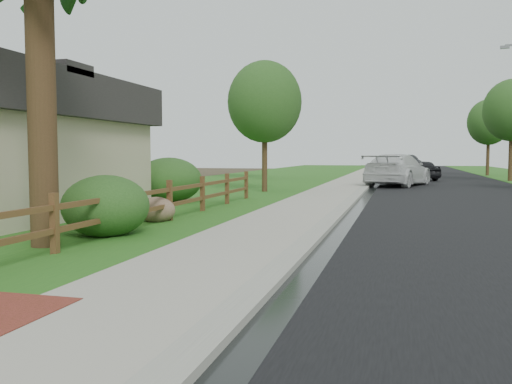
# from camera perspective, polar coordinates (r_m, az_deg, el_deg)

# --- Properties ---
(ground) EXTENTS (120.00, 120.00, 0.00)m
(ground) POSITION_cam_1_polar(r_m,az_deg,el_deg) (5.86, -6.87, -13.46)
(ground) COLOR #3C3420
(road) EXTENTS (8.00, 90.00, 0.02)m
(road) POSITION_cam_1_polar(r_m,az_deg,el_deg) (40.31, 18.41, 1.31)
(road) COLOR black
(road) RESTS_ON ground
(curb) EXTENTS (0.40, 90.00, 0.12)m
(curb) POSITION_cam_1_polar(r_m,az_deg,el_deg) (40.26, 12.43, 1.49)
(curb) COLOR gray
(curb) RESTS_ON ground
(wet_gutter) EXTENTS (0.50, 90.00, 0.00)m
(wet_gutter) POSITION_cam_1_polar(r_m,az_deg,el_deg) (40.25, 12.93, 1.43)
(wet_gutter) COLOR black
(wet_gutter) RESTS_ON road
(sidewalk) EXTENTS (2.20, 90.00, 0.10)m
(sidewalk) POSITION_cam_1_polar(r_m,az_deg,el_deg) (40.34, 10.58, 1.51)
(sidewalk) COLOR #AAA494
(sidewalk) RESTS_ON ground
(grass_strip) EXTENTS (1.60, 90.00, 0.06)m
(grass_strip) POSITION_cam_1_polar(r_m,az_deg,el_deg) (40.52, 7.90, 1.52)
(grass_strip) COLOR #205A19
(grass_strip) RESTS_ON ground
(lawn_near) EXTENTS (9.00, 90.00, 0.04)m
(lawn_near) POSITION_cam_1_polar(r_m,az_deg,el_deg) (41.47, 0.75, 1.60)
(lawn_near) COLOR #205A19
(lawn_near) RESTS_ON ground
(ranch_fence) EXTENTS (0.12, 16.92, 1.10)m
(ranch_fence) POSITION_cam_1_polar(r_m,az_deg,el_deg) (12.96, -11.23, -1.12)
(ranch_fence) COLOR #4A2518
(ranch_fence) RESTS_ON ground
(white_suv) EXTENTS (4.04, 6.43, 1.74)m
(white_suv) POSITION_cam_1_polar(r_m,az_deg,el_deg) (30.83, 14.69, 2.26)
(white_suv) COLOR silver
(white_suv) RESTS_ON road
(dark_car_mid) EXTENTS (3.04, 4.31, 1.36)m
(dark_car_mid) POSITION_cam_1_polar(r_m,az_deg,el_deg) (37.99, 16.72, 2.24)
(dark_car_mid) COLOR black
(dark_car_mid) RESTS_ON road
(dark_car_far) EXTENTS (3.69, 5.43, 1.69)m
(dark_car_far) POSITION_cam_1_polar(r_m,az_deg,el_deg) (44.45, 14.74, 2.72)
(dark_car_far) COLOR black
(dark_car_far) RESTS_ON road
(boulder) EXTENTS (1.10, 0.89, 0.67)m
(boulder) POSITION_cam_1_polar(r_m,az_deg,el_deg) (14.04, -10.46, -1.87)
(boulder) COLOR brown
(boulder) RESTS_ON ground
(shrub_c) EXTENTS (1.85, 1.85, 1.32)m
(shrub_c) POSITION_cam_1_polar(r_m,az_deg,el_deg) (11.85, -15.54, -1.45)
(shrub_c) COLOR #204719
(shrub_c) RESTS_ON ground
(shrub_d) EXTENTS (2.52, 2.52, 1.64)m
(shrub_d) POSITION_cam_1_polar(r_m,az_deg,el_deg) (19.84, -9.16, 1.25)
(shrub_d) COLOR #204719
(shrub_d) RESTS_ON ground
(tree_near_left) EXTENTS (3.39, 3.39, 6.00)m
(tree_near_left) POSITION_cam_1_polar(r_m,az_deg,el_deg) (24.97, 0.92, 9.45)
(tree_near_left) COLOR #3C2B18
(tree_near_left) RESTS_ON ground
(tree_mid_left) EXTENTS (4.32, 4.32, 7.72)m
(tree_mid_left) POSITION_cam_1_polar(r_m,az_deg,el_deg) (37.85, 0.90, 9.42)
(tree_mid_left) COLOR #3C2B18
(tree_mid_left) RESTS_ON ground
(tree_mid_right) EXTENTS (3.61, 3.61, 6.55)m
(tree_mid_right) POSITION_cam_1_polar(r_m,az_deg,el_deg) (38.59, 25.37, 7.77)
(tree_mid_right) COLOR #3C2B18
(tree_mid_right) RESTS_ON ground
(tree_far_right) EXTENTS (3.36, 3.36, 6.19)m
(tree_far_right) POSITION_cam_1_polar(r_m,az_deg,el_deg) (47.77, 23.31, 6.76)
(tree_far_right) COLOR #3C2B18
(tree_far_right) RESTS_ON ground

